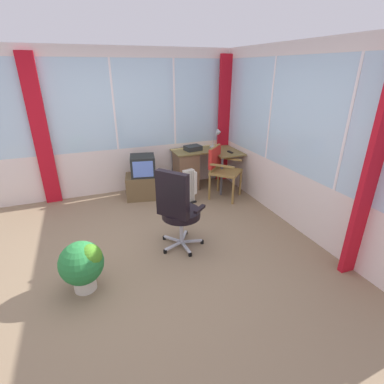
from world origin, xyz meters
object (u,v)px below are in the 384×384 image
paper_tray (193,148)px  wooden_armchair (220,165)px  tv_remote (230,152)px  tv_on_stand (144,179)px  space_heater (190,186)px  desk_lamp (218,135)px  desk (189,168)px  office_chair (177,207)px  potted_plant (83,264)px

paper_tray → wooden_armchair: (0.27, -0.61, -0.18)m
tv_remote → tv_on_stand: tv_on_stand is taller
wooden_armchair → tv_on_stand: wooden_armchair is taller
space_heater → desk_lamp: bearing=39.8°
paper_tray → desk: bearing=-168.9°
paper_tray → tv_on_stand: size_ratio=0.38×
space_heater → office_chair: bearing=-116.9°
desk_lamp → wooden_armchair: 0.80m
tv_remote → office_chair: (-1.55, -1.54, -0.14)m
wooden_armchair → space_heater: (-0.59, -0.06, -0.30)m
paper_tray → potted_plant: (-2.13, -2.31, -0.46)m
potted_plant → tv_remote: bearing=35.2°
desk_lamp → tv_remote: (0.05, -0.44, -0.23)m
office_chair → space_heater: bearing=63.1°
tv_remote → wooden_armchair: size_ratio=0.16×
office_chair → potted_plant: office_chair is taller
office_chair → tv_on_stand: 1.79m
wooden_armchair → space_heater: bearing=-174.7°
tv_remote → office_chair: office_chair is taller
desk → tv_remote: bearing=-29.2°
paper_tray → tv_on_stand: (-1.02, -0.17, -0.44)m
tv_on_stand → space_heater: bearing=-35.6°
wooden_armchair → office_chair: 1.81m
wooden_armchair → office_chair: bearing=-133.0°
desk_lamp → paper_tray: bearing=-175.7°
paper_tray → space_heater: (-0.32, -0.67, -0.48)m
desk_lamp → potted_plant: bearing=-138.5°
office_chair → wooden_armchair: bearing=47.0°
space_heater → potted_plant: space_heater is taller
tv_remote → tv_on_stand: bearing=168.7°
desk → wooden_armchair: bearing=-58.2°
tv_remote → paper_tray: bearing=142.6°
wooden_armchair → potted_plant: size_ratio=1.64×
tv_remote → desk_lamp: bearing=93.6°
tv_on_stand → space_heater: (0.70, -0.50, -0.04)m
desk → tv_remote: 0.86m
paper_tray → potted_plant: bearing=-132.6°
paper_tray → potted_plant: paper_tray is taller
desk → tv_remote: (0.68, -0.38, 0.35)m
paper_tray → wooden_armchair: wooden_armchair is taller
desk_lamp → wooden_armchair: bearing=-111.8°
tv_remote → paper_tray: (-0.59, 0.40, 0.03)m
desk → potted_plant: desk is taller
desk_lamp → tv_remote: bearing=-83.4°
desk → tv_remote: tv_remote is taller
desk_lamp → potted_plant: size_ratio=0.65×
desk → tv_on_stand: tv_on_stand is taller
potted_plant → space_heater: bearing=42.2°
tv_on_stand → space_heater: 0.86m
potted_plant → wooden_armchair: bearing=35.3°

